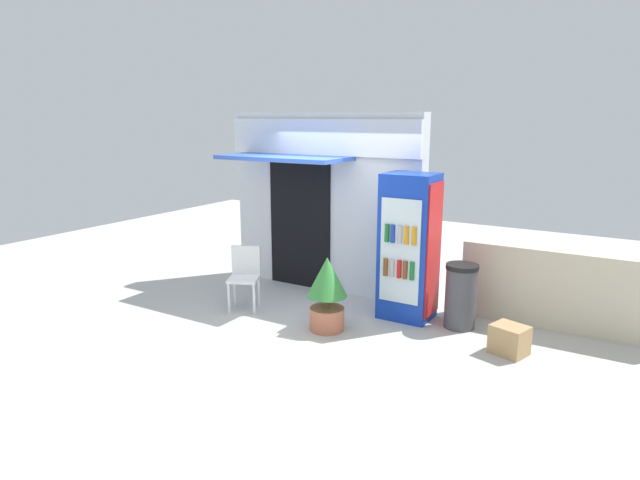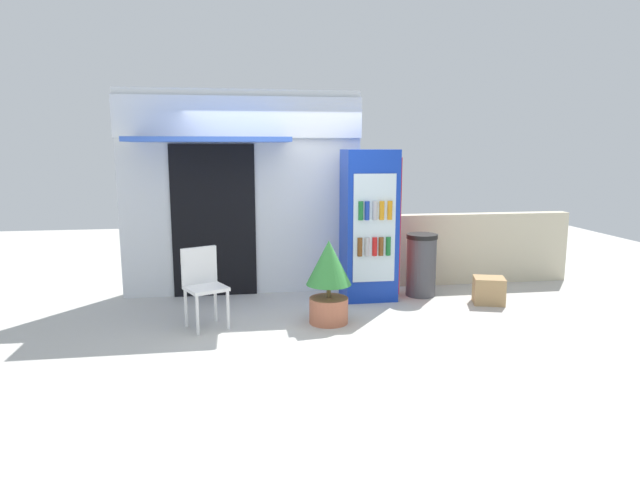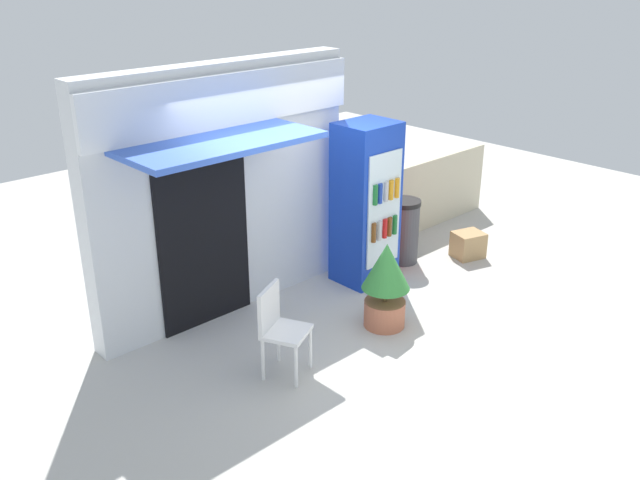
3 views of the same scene
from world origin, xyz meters
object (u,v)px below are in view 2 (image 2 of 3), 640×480
at_px(drink_cooler, 369,225).
at_px(trash_bin, 421,265).
at_px(cardboard_box, 489,290).
at_px(plastic_chair, 203,281).
at_px(potted_plant_near_shop, 329,277).

distance_m(drink_cooler, trash_bin, 0.93).
bearing_deg(cardboard_box, plastic_chair, -174.16).
bearing_deg(trash_bin, cardboard_box, -34.41).
relative_size(drink_cooler, plastic_chair, 2.20).
relative_size(potted_plant_near_shop, cardboard_box, 2.52).
height_order(plastic_chair, cardboard_box, plastic_chair).
xyz_separation_m(drink_cooler, plastic_chair, (-2.14, -0.88, -0.47)).
relative_size(drink_cooler, potted_plant_near_shop, 2.04).
bearing_deg(potted_plant_near_shop, plastic_chair, 176.31).
bearing_deg(drink_cooler, potted_plant_near_shop, -126.36).
xyz_separation_m(potted_plant_near_shop, trash_bin, (1.45, 0.98, -0.12)).
bearing_deg(cardboard_box, potted_plant_near_shop, -168.13).
bearing_deg(potted_plant_near_shop, trash_bin, 33.95).
xyz_separation_m(plastic_chair, potted_plant_near_shop, (1.43, -0.09, 0.02)).
distance_m(drink_cooler, plastic_chair, 2.36).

